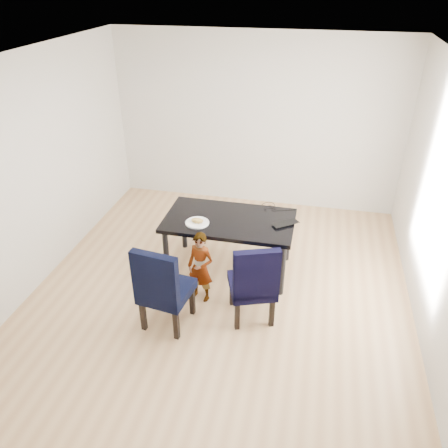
% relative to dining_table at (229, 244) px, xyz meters
% --- Properties ---
extents(floor, '(4.50, 5.00, 0.01)m').
position_rel_dining_table_xyz_m(floor, '(0.00, -0.50, -0.38)').
color(floor, tan).
rests_on(floor, ground).
extents(ceiling, '(4.50, 5.00, 0.01)m').
position_rel_dining_table_xyz_m(ceiling, '(0.00, -0.50, 2.33)').
color(ceiling, white).
rests_on(ceiling, wall_back).
extents(wall_back, '(4.50, 0.01, 2.70)m').
position_rel_dining_table_xyz_m(wall_back, '(0.00, 2.00, 0.98)').
color(wall_back, silver).
rests_on(wall_back, ground).
extents(wall_front, '(4.50, 0.01, 2.70)m').
position_rel_dining_table_xyz_m(wall_front, '(0.00, -3.00, 0.98)').
color(wall_front, silver).
rests_on(wall_front, ground).
extents(wall_left, '(0.01, 5.00, 2.70)m').
position_rel_dining_table_xyz_m(wall_left, '(-2.25, -0.50, 0.98)').
color(wall_left, silver).
rests_on(wall_left, ground).
extents(wall_right, '(0.01, 5.00, 2.70)m').
position_rel_dining_table_xyz_m(wall_right, '(2.25, -0.50, 0.98)').
color(wall_right, beige).
rests_on(wall_right, ground).
extents(dining_table, '(1.60, 0.90, 0.75)m').
position_rel_dining_table_xyz_m(dining_table, '(0.00, 0.00, 0.00)').
color(dining_table, black).
rests_on(dining_table, floor).
extents(chair_left, '(0.56, 0.58, 1.04)m').
position_rel_dining_table_xyz_m(chair_left, '(-0.45, -1.12, 0.14)').
color(chair_left, black).
rests_on(chair_left, floor).
extents(chair_right, '(0.63, 0.64, 1.01)m').
position_rel_dining_table_xyz_m(chair_right, '(0.43, -0.82, 0.13)').
color(chair_right, black).
rests_on(chair_right, floor).
extents(child, '(0.37, 0.29, 0.89)m').
position_rel_dining_table_xyz_m(child, '(-0.20, -0.65, 0.07)').
color(child, orange).
rests_on(child, floor).
extents(plate, '(0.36, 0.36, 0.02)m').
position_rel_dining_table_xyz_m(plate, '(-0.36, -0.19, 0.38)').
color(plate, white).
rests_on(plate, dining_table).
extents(sandwich, '(0.16, 0.08, 0.06)m').
position_rel_dining_table_xyz_m(sandwich, '(-0.35, -0.20, 0.42)').
color(sandwich, '#BC9443').
rests_on(sandwich, plate).
extents(laptop, '(0.39, 0.37, 0.03)m').
position_rel_dining_table_xyz_m(laptop, '(0.66, 0.05, 0.39)').
color(laptop, black).
rests_on(laptop, dining_table).
extents(cable_tangle, '(0.17, 0.17, 0.01)m').
position_rel_dining_table_xyz_m(cable_tangle, '(0.47, 0.35, 0.38)').
color(cable_tangle, black).
rests_on(cable_tangle, dining_table).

